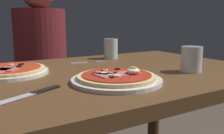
{
  "coord_description": "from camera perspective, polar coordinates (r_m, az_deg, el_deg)",
  "views": [
    {
      "loc": [
        -0.47,
        -0.79,
        0.91
      ],
      "look_at": [
        -0.05,
        -0.09,
        0.75
      ],
      "focal_mm": 39.7,
      "sensor_mm": 36.0,
      "label": 1
    }
  ],
  "objects": [
    {
      "name": "dining_table",
      "position": [
        0.97,
        0.04,
        -7.69
      ],
      "size": [
        1.12,
        0.78,
        0.72
      ],
      "color": "brown",
      "rests_on": "ground"
    },
    {
      "name": "pizza_foreground",
      "position": [
        0.75,
        1.11,
        -2.6
      ],
      "size": [
        0.28,
        0.28,
        0.05
      ],
      "color": "white",
      "rests_on": "dining_table"
    },
    {
      "name": "pizza_across_left",
      "position": [
        0.94,
        -22.59,
        -0.82
      ],
      "size": [
        0.27,
        0.27,
        0.03
      ],
      "color": "white",
      "rests_on": "dining_table"
    },
    {
      "name": "water_glass_near",
      "position": [
        0.95,
        17.81,
        1.37
      ],
      "size": [
        0.08,
        0.08,
        0.09
      ],
      "color": "silver",
      "rests_on": "dining_table"
    },
    {
      "name": "water_glass_far",
      "position": [
        1.22,
        -0.3,
        3.94
      ],
      "size": [
        0.07,
        0.07,
        0.1
      ],
      "color": "silver",
      "rests_on": "dining_table"
    },
    {
      "name": "fork",
      "position": [
        1.1,
        -6.12,
        1.01
      ],
      "size": [
        0.16,
        0.04,
        0.0
      ],
      "color": "silver",
      "rests_on": "dining_table"
    },
    {
      "name": "knife",
      "position": [
        0.66,
        -17.52,
        -5.76
      ],
      "size": [
        0.18,
        0.1,
        0.01
      ],
      "color": "silver",
      "rests_on": "dining_table"
    },
    {
      "name": "diner_person",
      "position": [
        1.66,
        -15.8,
        -1.87
      ],
      "size": [
        0.32,
        0.32,
        1.18
      ],
      "rotation": [
        0.0,
        0.0,
        3.14
      ],
      "color": "black",
      "rests_on": "ground"
    }
  ]
}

